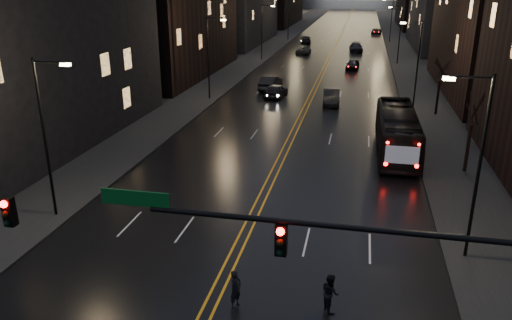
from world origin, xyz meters
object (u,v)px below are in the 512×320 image
Objects in this scene: traffic_signal at (364,263)px; pedestrian_b at (330,292)px; oncoming_car_b at (271,83)px; bus at (397,131)px; pedestrian_a at (236,289)px; oncoming_car_a at (276,91)px; receding_car_a at (331,97)px.

traffic_signal is 6.37m from pedestrian_b.
oncoming_car_b is (-11.15, 46.69, -4.24)m from traffic_signal.
pedestrian_a is at bearing -109.30° from bus.
traffic_signal is 26.04m from bus.
oncoming_car_a is 2.80× the size of pedestrian_b.
traffic_signal is 10.34× the size of pedestrian_a.
pedestrian_b is at bearing -100.15° from bus.
receding_car_a is at bearing 111.51° from bus.
pedestrian_a is (-4.86, 4.03, -4.27)m from traffic_signal.
bus is 2.32× the size of oncoming_car_b.
pedestrian_b is (2.35, -36.06, 0.02)m from receding_car_a.
bus is at bearing 84.24° from traffic_signal.
traffic_signal is 3.71× the size of oncoming_car_a.
oncoming_car_a is (-12.44, 16.99, -0.90)m from bus.
pedestrian_b is (10.09, -42.08, -0.03)m from oncoming_car_b.
bus is 16.17m from receding_car_a.
pedestrian_a reaches higher than pedestrian_b.
receding_car_a is at bearing 170.69° from oncoming_car_a.
receding_car_a is 36.14m from pedestrian_b.
receding_car_a is (6.44, -2.00, 0.02)m from oncoming_car_a.
oncoming_car_a is 0.95× the size of receding_car_a.
bus reaches higher than pedestrian_b.
traffic_signal is at bearing 164.68° from pedestrian_b.
oncoming_car_a is at bearing -15.29° from pedestrian_b.
receding_car_a is (-3.41, 40.67, -4.29)m from traffic_signal.
oncoming_car_a is at bearing 125.89° from bus.
pedestrian_a is 1.00× the size of pedestrian_b.
receding_car_a is at bearing 146.47° from oncoming_car_b.
oncoming_car_b is 1.06× the size of receding_car_a.
bus is at bearing 4.75° from pedestrian_a.
oncoming_car_b reaches higher than pedestrian_a.
traffic_signal reaches higher than bus.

